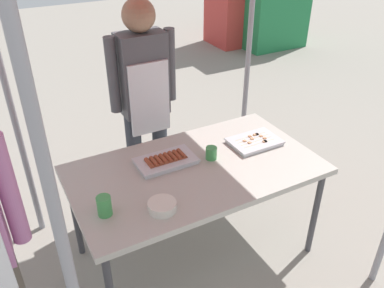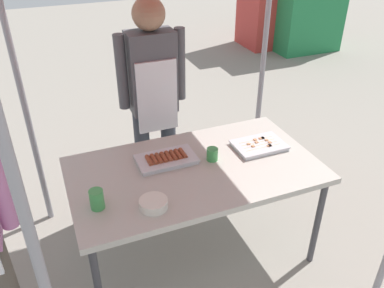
% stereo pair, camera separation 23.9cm
% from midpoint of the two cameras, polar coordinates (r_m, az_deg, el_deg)
% --- Properties ---
extents(ground_plane, '(18.00, 18.00, 0.00)m').
position_cam_midpoint_polar(ground_plane, '(3.05, 2.68, -15.14)').
color(ground_plane, gray).
extents(stall_table, '(1.60, 0.90, 0.75)m').
position_cam_midpoint_polar(stall_table, '(2.59, 3.06, -4.44)').
color(stall_table, '#B7B2A8').
rests_on(stall_table, ground).
extents(tray_grilled_sausages, '(0.39, 0.23, 0.05)m').
position_cam_midpoint_polar(tray_grilled_sausages, '(2.61, -1.09, -2.23)').
color(tray_grilled_sausages, silver).
rests_on(tray_grilled_sausages, stall_table).
extents(tray_meat_skewers, '(0.35, 0.25, 0.04)m').
position_cam_midpoint_polar(tray_meat_skewers, '(2.82, 12.01, -0.27)').
color(tray_meat_skewers, silver).
rests_on(tray_meat_skewers, stall_table).
extents(condiment_bowl, '(0.16, 0.16, 0.05)m').
position_cam_midpoint_polar(condiment_bowl, '(2.24, -2.48, -8.65)').
color(condiment_bowl, silver).
rests_on(condiment_bowl, stall_table).
extents(drink_cup_near_edge, '(0.07, 0.07, 0.09)m').
position_cam_midpoint_polar(drink_cup_near_edge, '(2.63, 5.53, -1.55)').
color(drink_cup_near_edge, '#3F994C').
rests_on(drink_cup_near_edge, stall_table).
extents(drink_cup_by_wok, '(0.08, 0.08, 0.12)m').
position_cam_midpoint_polar(drink_cup_by_wok, '(2.25, -10.53, -7.91)').
color(drink_cup_by_wok, '#3F994C').
rests_on(drink_cup_by_wok, stall_table).
extents(vendor_woman, '(0.52, 0.24, 1.69)m').
position_cam_midpoint_polar(vendor_woman, '(2.99, -3.34, 7.49)').
color(vendor_woman, '#333842').
rests_on(vendor_woman, ground).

